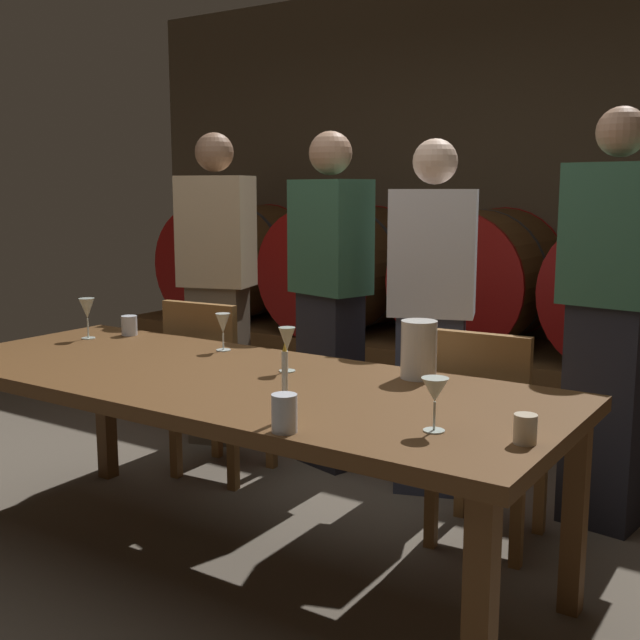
% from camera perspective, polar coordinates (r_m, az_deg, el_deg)
% --- Properties ---
extents(ground_plane, '(7.93, 7.93, 0.00)m').
position_cam_1_polar(ground_plane, '(3.12, -8.66, -17.24)').
color(ground_plane, brown).
extents(back_wall, '(6.10, 0.24, 2.82)m').
position_cam_1_polar(back_wall, '(5.56, 13.79, 9.36)').
color(back_wall, brown).
rests_on(back_wall, ground).
extents(barrel_shelf, '(5.49, 0.90, 0.41)m').
position_cam_1_polar(barrel_shelf, '(5.19, 11.19, -4.01)').
color(barrel_shelf, brown).
rests_on(barrel_shelf, ground).
extents(wine_barrel_far_left, '(0.88, 0.89, 0.88)m').
position_cam_1_polar(wine_barrel_far_left, '(6.10, -6.04, 4.20)').
color(wine_barrel_far_left, brown).
rests_on(wine_barrel_far_left, barrel_shelf).
extents(wine_barrel_left, '(0.88, 0.89, 0.88)m').
position_cam_1_polar(wine_barrel_left, '(5.53, 1.82, 3.70)').
color(wine_barrel_left, '#513319').
rests_on(wine_barrel_left, barrel_shelf).
extents(wine_barrel_center, '(0.88, 0.89, 0.88)m').
position_cam_1_polar(wine_barrel_center, '(5.07, 11.58, 2.99)').
color(wine_barrel_center, brown).
rests_on(wine_barrel_center, barrel_shelf).
extents(wine_barrel_right, '(0.88, 0.89, 0.88)m').
position_cam_1_polar(wine_barrel_right, '(4.80, 22.10, 2.13)').
color(wine_barrel_right, brown).
rests_on(wine_barrel_right, barrel_shelf).
extents(dining_table, '(2.42, 0.94, 0.74)m').
position_cam_1_polar(dining_table, '(2.83, -6.70, -5.32)').
color(dining_table, brown).
rests_on(dining_table, ground).
extents(chair_left, '(0.43, 0.43, 0.88)m').
position_cam_1_polar(chair_left, '(3.82, -7.72, -4.37)').
color(chair_left, brown).
rests_on(chair_left, ground).
extents(chair_right, '(0.43, 0.43, 0.88)m').
position_cam_1_polar(chair_right, '(3.12, 11.85, -7.71)').
color(chair_right, brown).
rests_on(chair_right, ground).
extents(guest_far_left, '(0.43, 0.34, 1.70)m').
position_cam_1_polar(guest_far_left, '(4.31, -7.50, 2.37)').
color(guest_far_left, brown).
rests_on(guest_far_left, ground).
extents(guest_center_left, '(0.43, 0.33, 1.68)m').
position_cam_1_polar(guest_center_left, '(3.90, 0.75, 1.58)').
color(guest_center_left, black).
rests_on(guest_center_left, ground).
extents(guest_center_right, '(0.44, 0.36, 1.62)m').
position_cam_1_polar(guest_center_right, '(3.60, 8.14, 0.26)').
color(guest_center_right, '#33384C').
rests_on(guest_center_right, ground).
extents(guest_far_right, '(0.41, 0.29, 1.72)m').
position_cam_1_polar(guest_far_right, '(3.39, 20.39, 0.09)').
color(guest_far_right, black).
rests_on(guest_far_right, ground).
extents(candle_center, '(0.05, 0.05, 0.23)m').
position_cam_1_polar(candle_center, '(2.26, -2.57, -5.70)').
color(candle_center, olive).
rests_on(candle_center, dining_table).
extents(pitcher, '(0.13, 0.13, 0.20)m').
position_cam_1_polar(pitcher, '(2.76, 7.21, -2.14)').
color(pitcher, white).
rests_on(pitcher, dining_table).
extents(wine_glass_far_left, '(0.07, 0.07, 0.18)m').
position_cam_1_polar(wine_glass_far_left, '(3.61, -16.62, 0.74)').
color(wine_glass_far_left, silver).
rests_on(wine_glass_far_left, dining_table).
extents(wine_glass_center, '(0.06, 0.06, 0.16)m').
position_cam_1_polar(wine_glass_center, '(3.23, -7.09, -0.34)').
color(wine_glass_center, silver).
rests_on(wine_glass_center, dining_table).
extents(wine_glass_right, '(0.06, 0.06, 0.16)m').
position_cam_1_polar(wine_glass_right, '(2.84, -2.43, -1.51)').
color(wine_glass_right, silver).
rests_on(wine_glass_right, dining_table).
extents(wine_glass_far_right, '(0.08, 0.08, 0.15)m').
position_cam_1_polar(wine_glass_far_right, '(2.16, 8.38, -5.18)').
color(wine_glass_far_right, silver).
rests_on(wine_glass_far_right, dining_table).
extents(cup_left, '(0.07, 0.07, 0.09)m').
position_cam_1_polar(cup_left, '(3.66, -13.73, -0.39)').
color(cup_left, silver).
rests_on(cup_left, dining_table).
extents(cup_center, '(0.07, 0.07, 0.11)m').
position_cam_1_polar(cup_center, '(2.15, -2.62, -6.80)').
color(cup_center, silver).
rests_on(cup_center, dining_table).
extents(cup_right, '(0.06, 0.06, 0.08)m').
position_cam_1_polar(cup_right, '(2.12, 14.74, -7.69)').
color(cup_right, beige).
rests_on(cup_right, dining_table).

